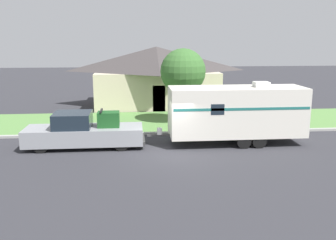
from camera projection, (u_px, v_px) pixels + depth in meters
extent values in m
plane|color=#2D2D33|center=(169.00, 152.00, 19.22)|extent=(120.00, 120.00, 0.00)
cube|color=#999993|center=(163.00, 133.00, 22.85)|extent=(80.00, 0.30, 0.14)
cube|color=#568442|center=(159.00, 121.00, 26.42)|extent=(80.00, 7.00, 0.03)
cube|color=beige|center=(156.00, 88.00, 32.84)|extent=(10.26, 6.62, 3.00)
pyramid|color=#3D3838|center=(156.00, 59.00, 32.30)|extent=(11.08, 7.15, 2.06)
cube|color=#4C3828|center=(159.00, 99.00, 29.74)|extent=(1.00, 0.06, 2.10)
cylinder|color=black|center=(41.00, 145.00, 19.07)|extent=(0.83, 0.28, 0.83)
cylinder|color=black|center=(48.00, 136.00, 20.72)|extent=(0.83, 0.28, 0.83)
cylinder|color=black|center=(121.00, 143.00, 19.44)|extent=(0.83, 0.28, 0.83)
cylinder|color=black|center=(122.00, 135.00, 21.09)|extent=(0.83, 0.28, 0.83)
cube|color=gray|center=(61.00, 136.00, 19.92)|extent=(3.72, 2.06, 0.87)
cube|color=#19232D|center=(73.00, 120.00, 19.81)|extent=(1.93, 1.89, 0.80)
cube|color=gray|center=(119.00, 134.00, 20.20)|extent=(2.49, 2.06, 0.87)
cube|color=#333333|center=(144.00, 139.00, 20.39)|extent=(0.12, 1.85, 0.20)
cube|color=#194C1E|center=(109.00, 119.00, 19.98)|extent=(1.15, 0.86, 0.80)
cube|color=black|center=(101.00, 111.00, 19.84)|extent=(0.10, 0.95, 0.08)
cylinder|color=black|center=(244.00, 141.00, 19.84)|extent=(0.76, 0.22, 0.76)
cylinder|color=black|center=(234.00, 132.00, 21.88)|extent=(0.76, 0.22, 0.76)
cylinder|color=black|center=(259.00, 141.00, 19.92)|extent=(0.76, 0.22, 0.76)
cylinder|color=black|center=(247.00, 132.00, 21.95)|extent=(0.76, 0.22, 0.76)
cube|color=silver|center=(236.00, 111.00, 20.54)|extent=(7.37, 2.37, 2.64)
cube|color=#1E6660|center=(243.00, 109.00, 19.31)|extent=(7.22, 0.01, 0.14)
cube|color=#383838|center=(158.00, 135.00, 20.42)|extent=(1.25, 0.12, 0.10)
cylinder|color=silver|center=(160.00, 131.00, 20.37)|extent=(0.28, 0.28, 0.36)
cube|color=silver|center=(261.00, 84.00, 20.35)|extent=(0.80, 0.68, 0.28)
cube|color=#19232D|center=(218.00, 110.00, 19.19)|extent=(0.70, 0.01, 0.56)
cylinder|color=brown|center=(289.00, 120.00, 24.31)|extent=(0.09, 0.09, 1.11)
cube|color=black|center=(290.00, 110.00, 24.17)|extent=(0.48, 0.20, 0.22)
cylinder|color=brown|center=(183.00, 106.00, 25.60)|extent=(0.24, 0.24, 2.43)
sphere|color=#38662D|center=(183.00, 71.00, 25.10)|extent=(3.06, 3.06, 3.06)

